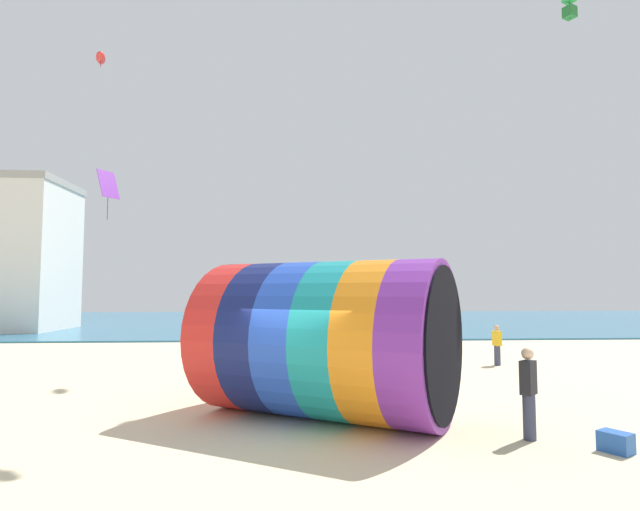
# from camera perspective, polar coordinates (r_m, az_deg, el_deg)

# --- Properties ---
(ground_plane) EXTENTS (120.00, 120.00, 0.00)m
(ground_plane) POSITION_cam_1_polar(r_m,az_deg,el_deg) (11.07, -2.43, -19.12)
(ground_plane) COLOR beige
(sea) EXTENTS (120.00, 40.00, 0.10)m
(sea) POSITION_cam_1_polar(r_m,az_deg,el_deg) (48.88, -3.23, -7.42)
(sea) COLOR teal
(sea) RESTS_ON ground
(giant_inflatable_tube) EXTENTS (6.50, 5.82, 3.56)m
(giant_inflatable_tube) POSITION_cam_1_polar(r_m,az_deg,el_deg) (11.61, 0.72, -9.49)
(giant_inflatable_tube) COLOR red
(giant_inflatable_tube) RESTS_ON ground
(kite_handler) EXTENTS (0.41, 0.41, 1.77)m
(kite_handler) POSITION_cam_1_polar(r_m,az_deg,el_deg) (10.84, 22.73, -14.19)
(kite_handler) COLOR #383D56
(kite_handler) RESTS_ON ground
(kite_red_parafoil) EXTENTS (0.88, 1.38, 0.67)m
(kite_red_parafoil) POSITION_cam_1_polar(r_m,az_deg,el_deg) (29.96, -23.77, 19.96)
(kite_red_parafoil) COLOR red
(kite_purple_diamond) EXTENTS (1.00, 1.18, 2.54)m
(kite_purple_diamond) POSITION_cam_1_polar(r_m,az_deg,el_deg) (27.54, -23.04, 7.45)
(kite_purple_diamond) COLOR purple
(kite_green_box) EXTENTS (0.47, 0.47, 1.00)m
(kite_green_box) POSITION_cam_1_polar(r_m,az_deg,el_deg) (20.79, 26.61, 24.27)
(kite_green_box) COLOR green
(bystander_near_water) EXTENTS (0.39, 0.27, 1.68)m
(bystander_near_water) POSITION_cam_1_polar(r_m,az_deg,el_deg) (23.64, 15.24, -8.85)
(bystander_near_water) COLOR #383D56
(bystander_near_water) RESTS_ON ground
(bystander_mid_beach) EXTENTS (0.27, 0.39, 1.55)m
(bystander_mid_beach) POSITION_cam_1_polar(r_m,az_deg,el_deg) (20.88, 19.58, -9.61)
(bystander_mid_beach) COLOR #383D56
(bystander_mid_beach) RESTS_ON ground
(cooler_box) EXTENTS (0.57, 0.63, 0.36)m
(cooler_box) POSITION_cam_1_polar(r_m,az_deg,el_deg) (10.87, 30.71, -17.86)
(cooler_box) COLOR #2659B2
(cooler_box) RESTS_ON ground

